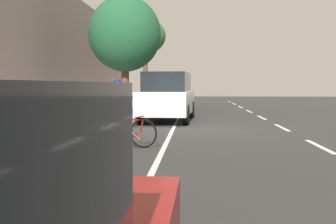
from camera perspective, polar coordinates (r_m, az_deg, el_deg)
name	(u,v)px	position (r m, az deg, el deg)	size (l,w,h in m)	color
ground	(194,127)	(13.91, 3.79, -2.23)	(71.18, 71.18, 0.00)	#323232
sidewalk	(76,125)	(14.54, -13.19, -1.79)	(3.96, 44.49, 0.14)	#A298A2
curb_edge	(132,125)	(14.07, -5.14, -1.89)	(0.16, 44.49, 0.14)	gray
lane_stripe_centre	(282,128)	(14.38, 16.09, -2.16)	(0.14, 44.20, 0.01)	white
lane_stripe_bike_edge	(174,127)	(13.93, 0.85, -2.20)	(0.12, 44.49, 0.01)	white
building_facade	(13,41)	(15.35, -21.46, 9.54)	(0.50, 44.49, 6.13)	gray
parked_pickup_green_nearest	(176,94)	(24.63, 1.13, 2.60)	(2.14, 5.36, 1.95)	#1E512D
parked_suv_white_second	(168,96)	(16.26, -0.04, 2.30)	(2.18, 4.81, 1.99)	white
bicycle_at_curb	(123,132)	(9.62, -6.54, -2.82)	(1.70, 0.54, 0.75)	black
cyclist_with_backpack	(117,105)	(10.05, -7.37, 0.98)	(0.43, 0.62, 1.63)	#C6B284
street_tree_near_cyclist	(145,37)	(24.30, -3.30, 10.74)	(2.46, 2.46, 5.33)	brown
street_tree_mid_block	(125,34)	(17.31, -6.24, 11.05)	(3.08, 3.08, 5.13)	brown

